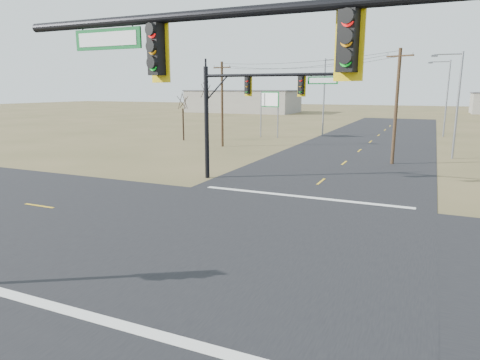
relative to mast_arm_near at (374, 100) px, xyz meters
name	(u,v)px	position (x,y,z in m)	size (l,w,h in m)	color
ground	(251,238)	(-5.44, 7.50, -5.80)	(320.00, 320.00, 0.00)	brown
road_ew	(251,238)	(-5.44, 7.50, -5.79)	(160.00, 14.00, 0.02)	black
road_ns	(251,238)	(-5.44, 7.50, -5.79)	(14.00, 160.00, 0.02)	black
stop_bar_near	(137,329)	(-5.44, 0.00, -5.77)	(12.00, 0.40, 0.01)	silver
stop_bar_far	(302,197)	(-5.44, 15.00, -5.77)	(12.00, 0.40, 0.01)	silver
mast_arm_near	(374,100)	(0.00, 0.00, 0.00)	(11.63, 0.53, 8.03)	black
mast_arm_far	(246,99)	(-10.06, 17.62, -0.44)	(9.20, 0.50, 7.45)	black
utility_pole_near	(396,105)	(-1.79, 28.68, -1.04)	(2.10, 0.97, 9.13)	#47311E
utility_pole_far	(222,103)	(-19.42, 32.96, -1.21)	(2.13, 0.52, 8.79)	#47311E
highway_sign	(269,105)	(-17.91, 43.23, -1.74)	(2.86, 1.20, 5.70)	gray
streetlight_a	(456,100)	(2.60, 33.77, -0.69)	(2.55, 0.39, 9.11)	gray
streetlight_b	(445,94)	(2.14, 53.15, -0.42)	(2.68, 0.40, 9.58)	gray
streetlight_c	(326,93)	(-11.98, 48.06, -0.27)	(2.76, 0.43, 9.85)	gray
bare_tree_a	(183,101)	(-26.14, 36.01, -1.14)	(2.61, 2.61, 5.90)	black
bare_tree_b	(206,89)	(-29.38, 47.70, 0.21)	(3.89, 3.89, 7.51)	black
warehouse_left	(243,102)	(-45.44, 97.50, -3.05)	(28.00, 14.00, 5.50)	gray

